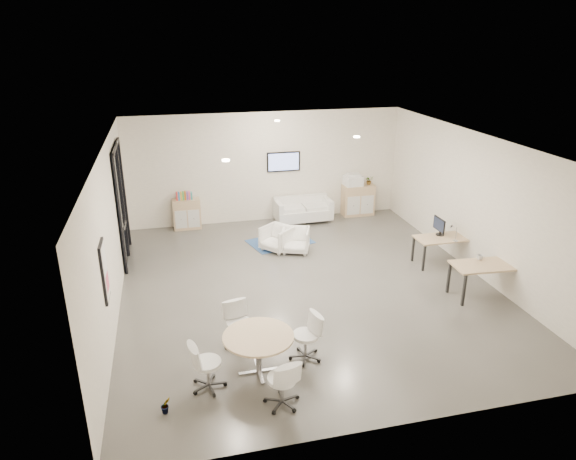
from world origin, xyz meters
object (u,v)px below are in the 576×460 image
(desk_rear, at_px, (443,240))
(round_table, at_px, (258,340))
(sideboard_right, at_px, (358,200))
(armchair_right, at_px, (296,239))
(armchair_left, at_px, (277,237))
(desk_front, at_px, (486,268))
(loveseat, at_px, (302,210))
(sideboard_left, at_px, (187,214))

(desk_rear, bearing_deg, round_table, -148.39)
(sideboard_right, distance_m, armchair_right, 3.47)
(sideboard_right, bearing_deg, armchair_right, -137.72)
(armchair_left, height_order, desk_front, desk_front)
(sideboard_right, bearing_deg, armchair_left, -145.00)
(desk_front, bearing_deg, armchair_left, 141.00)
(loveseat, height_order, desk_rear, loveseat)
(sideboard_right, xyz_separation_m, loveseat, (-1.80, -0.16, -0.14))
(sideboard_right, xyz_separation_m, armchair_right, (-2.57, -2.33, -0.13))
(sideboard_left, xyz_separation_m, desk_rear, (5.86, -3.88, 0.18))
(round_table, bearing_deg, sideboard_right, 58.08)
(armchair_left, relative_size, desk_rear, 0.54)
(armchair_right, relative_size, desk_front, 0.48)
(round_table, bearing_deg, desk_front, 16.37)
(round_table, bearing_deg, armchair_right, 68.82)
(loveseat, relative_size, desk_rear, 1.26)
(armchair_left, relative_size, armchair_right, 1.03)
(loveseat, bearing_deg, desk_front, -66.53)
(loveseat, distance_m, armchair_right, 2.30)
(sideboard_left, height_order, loveseat, sideboard_left)
(desk_rear, bearing_deg, armchair_right, 154.48)
(armchair_right, bearing_deg, desk_front, -24.09)
(armchair_right, xyz_separation_m, desk_front, (3.31, -3.21, 0.31))
(armchair_left, xyz_separation_m, round_table, (-1.39, -4.95, 0.27))
(armchair_right, height_order, desk_front, desk_front)
(loveseat, xyz_separation_m, round_table, (-2.60, -6.90, 0.29))
(desk_front, bearing_deg, round_table, -160.07)
(desk_rear, distance_m, desk_front, 1.70)
(sideboard_left, bearing_deg, sideboard_right, -0.33)
(sideboard_left, xyz_separation_m, sideboard_right, (5.17, -0.03, 0.04))
(armchair_left, xyz_separation_m, desk_rear, (3.70, -1.74, 0.26))
(armchair_right, relative_size, round_table, 0.59)
(desk_rear, relative_size, desk_front, 0.91)
(desk_rear, relative_size, round_table, 1.13)
(sideboard_left, height_order, desk_rear, sideboard_left)
(sideboard_left, height_order, round_table, sideboard_left)
(desk_front, xyz_separation_m, round_table, (-5.14, -1.51, -0.03))
(loveseat, distance_m, desk_rear, 4.46)
(sideboard_right, bearing_deg, sideboard_left, 179.67)
(armchair_right, bearing_deg, desk_rear, -4.83)
(loveseat, distance_m, desk_front, 5.96)
(sideboard_left, distance_m, armchair_right, 3.52)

